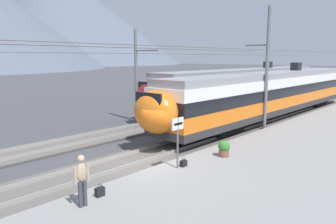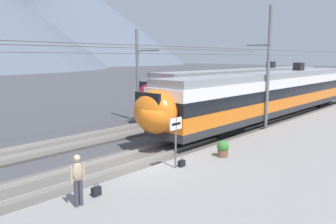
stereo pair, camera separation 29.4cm
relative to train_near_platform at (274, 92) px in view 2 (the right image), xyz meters
name	(u,v)px [view 2 (the right image)]	position (x,y,z in m)	size (l,w,h in m)	color
ground_plane	(145,169)	(-15.19, -1.20, -2.23)	(400.00, 400.00, 0.00)	#424247
platform_slab	(236,195)	(-15.19, -5.98, -2.06)	(120.00, 8.20, 0.33)	gray
track_near	(128,161)	(-15.19, 0.00, -2.16)	(120.00, 3.00, 0.28)	#5B5651
track_far	(72,142)	(-15.19, 5.13, -2.16)	(120.00, 3.00, 0.28)	#5B5651
train_near_platform	(274,92)	(0.00, 0.00, 0.00)	(28.30, 2.90, 4.27)	#2D2D30
train_far_track	(249,85)	(5.01, 5.13, 0.00)	(28.58, 2.99, 4.27)	#2D2D30
catenary_mast_mid	(267,68)	(-4.28, -1.41, 2.08)	(49.03, 1.82, 8.34)	slate
catenary_mast_far_side	(139,74)	(-8.06, 7.17, 1.54)	(49.03, 2.54, 7.11)	slate
platform_sign	(176,131)	(-14.89, -2.79, -0.29)	(0.70, 0.08, 2.18)	#59595B
passenger_walking	(78,178)	(-19.67, -2.97, -0.95)	(0.53, 0.22, 1.69)	#383842
handbag_beside_passenger	(96,191)	(-18.85, -2.72, -1.73)	(0.32, 0.18, 0.44)	black
handbag_near_sign	(182,163)	(-14.56, -2.85, -1.75)	(0.32, 0.18, 0.40)	black
potted_plant_platform_edge	(223,148)	(-12.15, -3.34, -1.47)	(0.56, 0.56, 0.79)	brown
mountain_right_ridge	(68,19)	(107.99, 218.25, 31.42)	(178.05, 178.05, 67.29)	#515B6B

